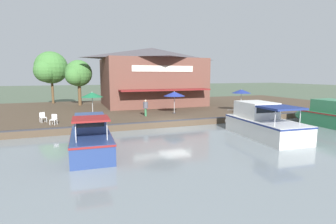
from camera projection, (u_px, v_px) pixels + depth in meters
ground_plane at (175, 128)px, 23.01m from camera, size 220.00×220.00×0.00m
quay_deck at (142, 109)px, 33.17m from camera, size 22.00×56.00×0.60m
quay_edge_fender at (174, 121)px, 23.01m from camera, size 0.20×50.40×0.10m
waterfront_restaurant at (152, 76)px, 35.39m from camera, size 11.13×13.37×7.62m
patio_umbrella_back_row at (174, 94)px, 27.50m from camera, size 2.27×2.27×2.32m
patio_umbrella_by_entrance at (241, 91)px, 28.77m from camera, size 2.10×2.10×2.51m
patio_umbrella_far_corner at (92, 95)px, 23.36m from camera, size 1.90×1.90×2.54m
cafe_chair_far_corner_seat at (43, 117)px, 22.36m from camera, size 0.59×0.59×0.85m
cafe_chair_beside_entrance at (239, 109)px, 27.90m from camera, size 0.52×0.52×0.85m
cafe_chair_under_first_umbrella at (54, 119)px, 21.28m from camera, size 0.58×0.58×0.85m
person_near_entrance at (146, 106)px, 25.63m from camera, size 0.46×0.46×1.63m
motorboat_distant_upstream at (91, 137)px, 15.93m from camera, size 6.80×2.48×2.29m
motorboat_outer_channel at (258, 123)px, 20.00m from camera, size 7.94×3.31×2.49m
mooring_post at (250, 111)px, 26.05m from camera, size 0.22×0.22×0.90m
tree_upstream_bank at (50, 68)px, 36.62m from camera, size 4.73×4.50×7.32m
tree_downstream_bank at (78, 74)px, 34.35m from camera, size 3.64×3.46×5.99m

